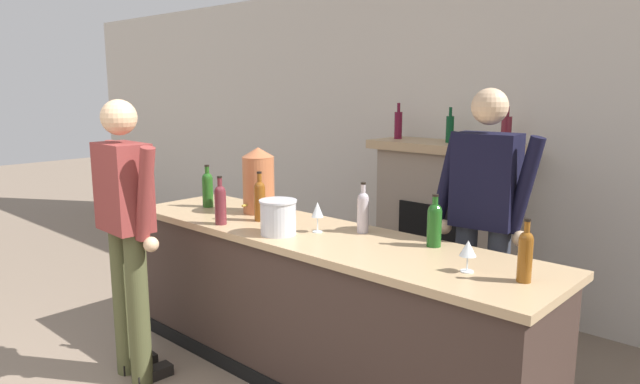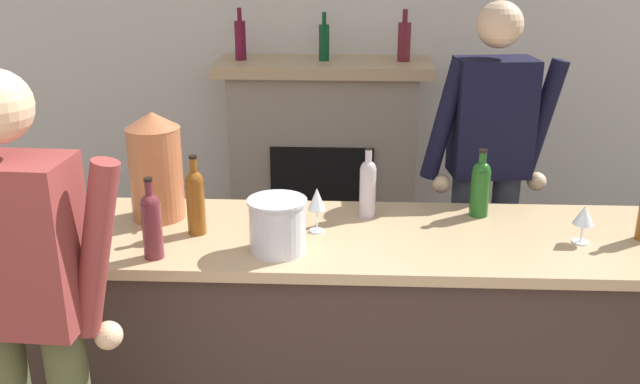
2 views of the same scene
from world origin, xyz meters
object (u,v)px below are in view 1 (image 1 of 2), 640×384
Objects in this scene: wine_bottle_chardonnay_pale at (220,203)px; wine_glass_front_right at (317,211)px; wine_bottle_merlot_tall at (363,210)px; wine_bottle_rose_blush at (208,188)px; ice_bucket_steel at (278,217)px; wine_glass_back_row at (468,249)px; person_customer at (127,229)px; wine_bottle_cabernet_heavy at (260,199)px; fireplace_stone at (446,224)px; wine_bottle_port_short at (434,223)px; person_bartender at (483,226)px; copper_dispenser at (258,180)px; wine_bottle_riesling_slim at (525,254)px.

wine_glass_front_right is at bearing 24.56° from wine_bottle_chardonnay_pale.
wine_bottle_merlot_tall is at bearing 29.42° from wine_bottle_chardonnay_pale.
ice_bucket_steel is at bearing -11.39° from wine_bottle_rose_blush.
wine_bottle_merlot_tall is at bearing 163.55° from wine_glass_back_row.
wine_bottle_chardonnay_pale is (0.25, 0.52, 0.12)m from person_customer.
wine_bottle_cabernet_heavy is at bearing -3.33° from wine_bottle_rose_blush.
fireplace_stone reaches higher than wine_bottle_chardonnay_pale.
wine_glass_front_right is at bearing -138.94° from wine_bottle_merlot_tall.
person_customer is 5.94× the size of wine_bottle_port_short.
wine_glass_back_row is at bearing -1.03° from wine_bottle_cabernet_heavy.
person_bartender is 8.00× the size of ice_bucket_steel.
person_bartender is at bearing 40.34° from person_customer.
wine_bottle_merlot_tall is (0.89, 0.05, -0.09)m from copper_dispenser.
person_bartender is (1.63, 1.38, 0.04)m from person_customer.
wine_bottle_port_short is at bearing 3.64° from wine_bottle_merlot_tall.
copper_dispenser is at bearing 169.49° from wine_glass_front_right.
copper_dispenser is at bearing -176.45° from wine_bottle_port_short.
fireplace_stone is at bearing 86.85° from ice_bucket_steel.
fireplace_stone is 1.65m from wine_glass_front_right.
wine_bottle_port_short is 0.45m from wine_glass_back_row.
wine_bottle_riesling_slim is (2.14, 0.78, 0.11)m from person_customer.
person_customer is at bearing -115.28° from wine_bottle_chardonnay_pale.
wine_bottle_port_short and wine_bottle_riesling_slim have the same top height.
copper_dispenser is 1.56× the size of wine_bottle_riesling_slim.
wine_bottle_cabernet_heavy is at bearing -39.66° from copper_dispenser.
person_bartender is 6.17× the size of wine_bottle_port_short.
wine_bottle_chardonnay_pale is at bearing -78.05° from copper_dispenser.
wine_bottle_chardonnay_pale is at bearing -106.51° from fireplace_stone.
wine_bottle_chardonnay_pale is at bearing -172.78° from wine_glass_back_row.
wine_bottle_chardonnay_pale is at bearing 64.72° from person_customer.
wine_bottle_cabernet_heavy is at bearing -175.51° from wine_glass_front_right.
fireplace_stone is at bearing 129.49° from wine_bottle_riesling_slim.
person_customer is 0.96m from copper_dispenser.
wine_bottle_cabernet_heavy is 1.06× the size of wine_bottle_merlot_tall.
wine_bottle_riesling_slim reaches higher than wine_glass_back_row.
ice_bucket_steel is (0.70, 0.60, 0.08)m from person_customer.
person_bartender reaches higher than wine_bottle_riesling_slim.
wine_bottle_merlot_tall reaches higher than wine_glass_back_row.
wine_glass_back_row is (0.25, -0.65, 0.05)m from person_bartender.
copper_dispenser is 1.73m from wine_glass_back_row.
fireplace_stone is at bearing 91.42° from wine_glass_front_right.
wine_bottle_cabernet_heavy is (-0.44, -1.64, 0.39)m from fireplace_stone.
copper_dispenser is at bearing 173.65° from wine_glass_back_row.
wine_bottle_cabernet_heavy is 1.19m from wine_bottle_port_short.
wine_glass_back_row is 0.83× the size of wine_glass_front_right.
person_bartender reaches higher than wine_glass_back_row.
fireplace_stone is 2.00m from wine_bottle_chardonnay_pale.
wine_bottle_rose_blush is 1.06× the size of wine_bottle_port_short.
person_bartender is at bearing 36.86° from wine_glass_front_right.
fireplace_stone is at bearing 66.57° from copper_dispenser.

